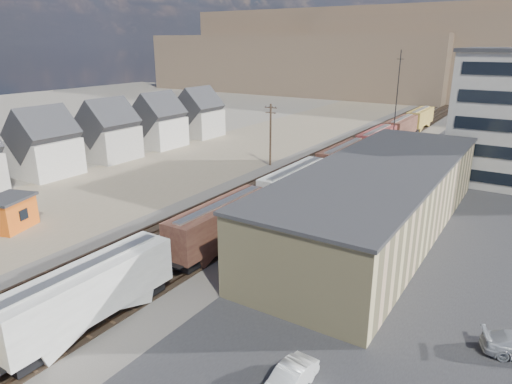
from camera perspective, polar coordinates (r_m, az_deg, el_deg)
The scene contains 14 objects.
ground at distance 39.71m, azimuth -19.81°, elevation -11.80°, with size 300.00×300.00×0.00m, color #6B6356.
ballast_bed at distance 77.96m, azimuth 10.21°, elevation 3.71°, with size 18.00×200.00×0.06m, color #4C4742.
dirt_yard at distance 79.48m, azimuth -6.12°, elevation 4.16°, with size 24.00×180.00×0.03m, color #776D52.
asphalt_lot at distance 58.60m, azimuth 24.45°, elevation -2.55°, with size 26.00×120.00×0.04m, color #232326.
rail_tracks at distance 78.14m, azimuth 9.84°, elevation 3.83°, with size 11.40×200.00×0.24m.
freight_train at distance 62.54m, azimuth 8.23°, elevation 2.85°, with size 3.00×119.74×4.46m.
warehouse at distance 49.48m, azimuth 15.15°, elevation -0.69°, with size 12.40×40.40×7.25m.
utility_pole_north at distance 73.51m, azimuth 1.82°, elevation 7.33°, with size 2.20×0.32×10.00m.
radio_mast at distance 83.72m, azimuth 17.12°, elevation 10.53°, with size 1.20×0.16×18.00m.
townhouse_row at distance 78.41m, azimuth -21.30°, elevation 6.07°, with size 8.15×68.16×10.47m.
hills_north at distance 190.13m, azimuth 24.97°, elevation 15.05°, with size 265.00×80.00×32.00m.
maintenance_shed at distance 55.36m, azimuth -28.39°, elevation -2.28°, with size 5.13×5.84×3.60m.
parked_car_white at distance 28.27m, azimuth 4.11°, elevation -22.43°, with size 1.56×4.49×1.48m, color silver.
parked_car_blue at distance 72.62m, azimuth 27.21°, elevation 1.40°, with size 2.21×4.79×1.33m, color navy.
Camera 1 is at (28.46, -20.03, 19.12)m, focal length 32.00 mm.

